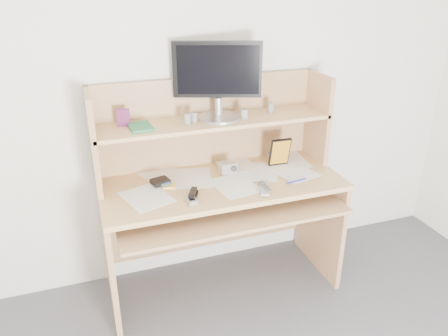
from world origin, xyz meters
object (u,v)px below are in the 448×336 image
object	(u,v)px
tv_remote	(265,188)
monitor	(218,78)
keyboard	(204,204)
desk	(218,184)
game_case	(280,152)

from	to	relation	value
tv_remote	monitor	distance (m)	0.68
monitor	keyboard	bearing A→B (deg)	-104.42
desk	game_case	xyz separation A→B (m)	(0.41, 0.01, 0.15)
desk	monitor	world-z (taller)	monitor
keyboard	game_case	size ratio (longest dim) A/B	2.47
keyboard	tv_remote	bearing A→B (deg)	-14.33
desk	monitor	xyz separation A→B (m)	(0.04, 0.10, 0.62)
keyboard	game_case	distance (m)	0.60
desk	tv_remote	distance (m)	0.33
tv_remote	monitor	world-z (taller)	monitor
tv_remote	game_case	size ratio (longest dim) A/B	0.92
game_case	keyboard	bearing A→B (deg)	-161.42
tv_remote	monitor	xyz separation A→B (m)	(-0.15, 0.37, 0.55)
tv_remote	game_case	world-z (taller)	game_case
tv_remote	monitor	bearing A→B (deg)	133.24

